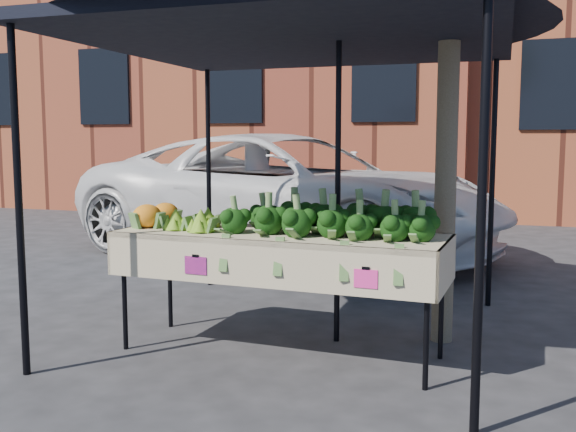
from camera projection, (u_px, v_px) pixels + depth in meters
The scene contains 9 objects.
ground at pixel (253, 357), 4.76m from camera, with size 90.00×90.00×0.00m, color #252527.
table at pixel (279, 294), 4.79m from camera, with size 2.44×0.92×0.90m.
canopy at pixel (297, 165), 5.17m from camera, with size 3.16×3.16×2.74m, color black, non-canonical shape.
broccoli_heap at pixel (329, 215), 4.63m from camera, with size 1.56×0.59×0.28m, color black.
romanesco_cluster at pixel (195, 215), 4.92m from camera, with size 0.45×0.49×0.22m, color #87A827.
cauliflower_pair at pixel (156, 213), 5.11m from camera, with size 0.25×0.45×0.20m, color orange.
vehicle at pixel (288, 33), 8.70m from camera, with size 2.75×1.66×5.96m, color white.
street_tree at pixel (450, 32), 4.89m from camera, with size 2.40×2.40×4.73m, color #1E4C14, non-canonical shape.
building_left at pixel (241, 27), 17.12m from camera, with size 12.00×8.00×9.00m, color brown.
Camera 1 is at (1.69, -4.30, 1.57)m, focal length 40.95 mm.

